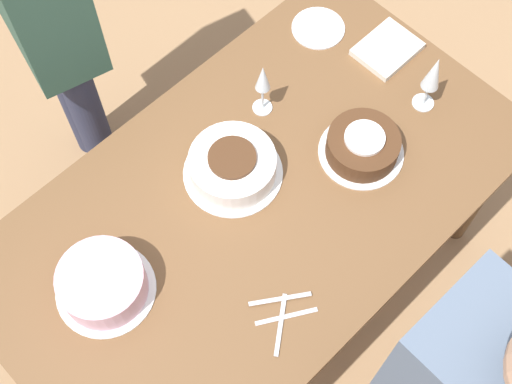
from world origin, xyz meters
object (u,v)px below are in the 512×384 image
wine_glass_far (263,81)px  cake_back_decorated (103,284)px  cake_center_white (233,166)px  cake_front_chocolate (363,146)px  wine_glass_near (433,75)px

wine_glass_far → cake_back_decorated: bearing=-170.3°
cake_center_white → cake_back_decorated: bearing=-177.7°
cake_center_white → cake_front_chocolate: bearing=-34.1°
cake_front_chocolate → cake_center_white: bearing=145.9°
cake_front_chocolate → wine_glass_far: bearing=107.1°
wine_glass_near → cake_back_decorated: bearing=168.9°
cake_center_white → wine_glass_near: size_ratio=1.32×
cake_center_white → cake_back_decorated: size_ratio=1.08×
wine_glass_near → cake_front_chocolate: bearing=176.5°
cake_front_chocolate → wine_glass_near: (0.27, -0.02, 0.11)m
cake_center_white → cake_front_chocolate: (0.32, -0.21, -0.00)m
cake_front_chocolate → wine_glass_far: 0.35m
cake_front_chocolate → wine_glass_near: wine_glass_near is taller
cake_back_decorated → wine_glass_far: bearing=9.7°
cake_front_chocolate → cake_back_decorated: size_ratio=0.94×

